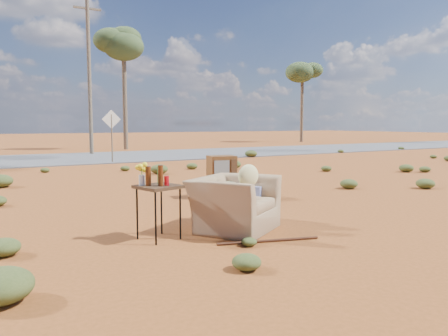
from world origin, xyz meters
TOP-DOWN VIEW (x-y plane):
  - ground at (0.00, 0.00)m, footprint 140.00×140.00m
  - highway at (0.00, 15.00)m, footprint 140.00×7.00m
  - armchair at (-0.15, -0.27)m, footprint 1.61×1.57m
  - tv_unit at (1.10, 2.31)m, footprint 0.65×0.56m
  - side_table at (-1.47, -0.24)m, footprint 0.66×0.66m
  - rusty_bar at (-0.19, -1.18)m, footprint 1.41×0.45m
  - road_sign at (1.50, 12.00)m, footprint 0.78×0.06m
  - eucalyptus_center at (5.00, 21.00)m, footprint 3.20×3.20m
  - eucalyptus_right at (22.00, 24.00)m, footprint 3.20×3.20m
  - utility_pole_center at (2.00, 17.50)m, footprint 1.40×0.20m
  - scrub_patch at (-0.82, 4.41)m, footprint 17.49×8.07m

SIDE VIEW (x-z plane):
  - ground at x=0.00m, z-range 0.00..0.00m
  - rusty_bar at x=-0.19m, z-range 0.00..0.04m
  - highway at x=0.00m, z-range 0.00..0.04m
  - scrub_patch at x=-0.82m, z-range -0.03..0.30m
  - armchair at x=-0.15m, z-range -0.04..1.05m
  - tv_unit at x=1.10m, z-range 0.22..1.15m
  - side_table at x=-1.47m, z-range 0.26..1.33m
  - road_sign at x=1.50m, z-range 0.41..2.60m
  - utility_pole_center at x=2.00m, z-range 0.15..8.15m
  - eucalyptus_right at x=22.00m, z-range 2.39..9.49m
  - eucalyptus_center at x=5.00m, z-range 2.63..10.23m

